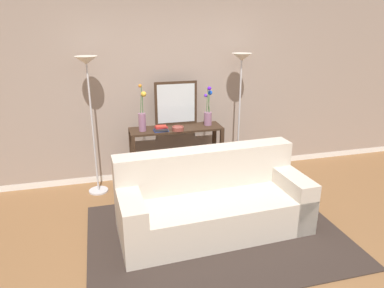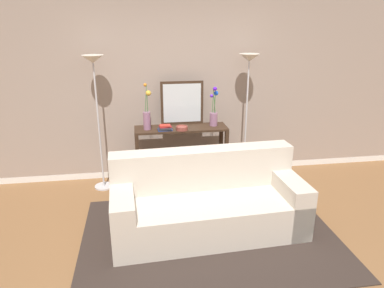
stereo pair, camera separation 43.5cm
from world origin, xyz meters
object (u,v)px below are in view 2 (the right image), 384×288
(floor_lamp_left, at_px, (95,86))
(book_row_under_console, at_px, (157,181))
(floor_lamp_right, at_px, (248,83))
(fruit_bowl, at_px, (182,128))
(wall_mirror, at_px, (182,103))
(vase_tall_flowers, at_px, (147,114))
(couch, at_px, (207,204))
(vase_short_flowers, at_px, (214,114))
(console_table, at_px, (181,145))
(book_stack, at_px, (165,128))

(floor_lamp_left, bearing_deg, book_row_under_console, -2.60)
(floor_lamp_left, relative_size, floor_lamp_right, 1.01)
(floor_lamp_right, height_order, fruit_bowl, floor_lamp_right)
(wall_mirror, distance_m, vase_tall_flowers, 0.54)
(couch, relative_size, vase_short_flowers, 3.83)
(console_table, height_order, book_row_under_console, console_table)
(vase_short_flowers, height_order, book_stack, vase_short_flowers)
(vase_tall_flowers, xyz_separation_m, vase_short_flowers, (0.92, 0.05, -0.05))
(book_stack, bearing_deg, vase_short_flowers, 10.09)
(vase_short_flowers, bearing_deg, book_stack, -169.91)
(floor_lamp_left, distance_m, book_stack, 1.05)
(couch, xyz_separation_m, wall_mirror, (-0.09, 1.40, 0.83))
(console_table, xyz_separation_m, vase_short_flowers, (0.47, 0.03, 0.43))
(console_table, relative_size, wall_mirror, 2.09)
(console_table, xyz_separation_m, floor_lamp_right, (0.94, 0.03, 0.85))
(floor_lamp_right, bearing_deg, couch, -122.33)
(floor_lamp_left, height_order, floor_lamp_right, floor_lamp_left)
(console_table, xyz_separation_m, book_row_under_console, (-0.36, -0.00, -0.52))
(floor_lamp_right, bearing_deg, vase_tall_flowers, -177.75)
(book_stack, bearing_deg, floor_lamp_right, 6.45)
(console_table, height_order, floor_lamp_right, floor_lamp_right)
(book_stack, bearing_deg, floor_lamp_left, 171.47)
(floor_lamp_left, distance_m, book_row_under_console, 1.57)
(floor_lamp_right, height_order, wall_mirror, floor_lamp_right)
(console_table, bearing_deg, floor_lamp_right, 2.07)
(floor_lamp_left, xyz_separation_m, wall_mirror, (1.14, 0.13, -0.29))
(console_table, distance_m, wall_mirror, 0.59)
(couch, distance_m, book_row_under_console, 1.36)
(floor_lamp_right, bearing_deg, vase_short_flowers, -178.96)
(fruit_bowl, bearing_deg, vase_tall_flowers, 167.48)
(floor_lamp_left, relative_size, book_stack, 9.31)
(wall_mirror, distance_m, vase_short_flowers, 0.47)
(floor_lamp_left, height_order, book_stack, floor_lamp_left)
(couch, distance_m, wall_mirror, 1.63)
(fruit_bowl, distance_m, book_row_under_console, 0.90)
(couch, height_order, wall_mirror, wall_mirror)
(wall_mirror, height_order, book_stack, wall_mirror)
(vase_short_flowers, relative_size, book_stack, 2.81)
(book_stack, bearing_deg, console_table, 23.30)
(couch, bearing_deg, fruit_bowl, 96.89)
(couch, relative_size, book_row_under_console, 6.59)
(console_table, bearing_deg, vase_short_flowers, 3.12)
(console_table, distance_m, vase_short_flowers, 0.63)
(book_stack, bearing_deg, wall_mirror, 44.07)
(wall_mirror, bearing_deg, fruit_bowl, -98.42)
(vase_tall_flowers, xyz_separation_m, fruit_bowl, (0.45, -0.10, -0.19))
(book_stack, bearing_deg, fruit_bowl, -6.05)
(console_table, height_order, book_stack, book_stack)
(vase_tall_flowers, bearing_deg, console_table, 2.63)
(floor_lamp_right, bearing_deg, book_row_under_console, -178.50)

